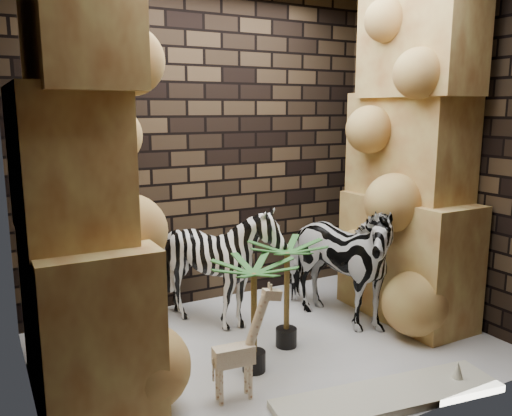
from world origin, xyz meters
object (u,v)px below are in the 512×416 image
zebra_right (334,251)px  palm_front (287,294)px  palm_back (254,316)px  surfboard (389,396)px  giraffe_toy (234,343)px  zebra_left (221,271)px

zebra_right → palm_front: zebra_right is taller
zebra_right → palm_back: size_ratio=1.57×
palm_back → palm_front: bearing=28.9°
palm_front → surfboard: bearing=-79.9°
palm_front → giraffe_toy: bearing=-144.9°
giraffe_toy → surfboard: size_ratio=0.50×
zebra_right → palm_back: (-1.03, -0.44, -0.24)m
zebra_left → palm_front: size_ratio=1.25×
zebra_left → giraffe_toy: 1.21m
palm_back → surfboard: palm_back is taller
zebra_left → palm_front: (0.28, -0.62, -0.06)m
giraffe_toy → zebra_left: bearing=75.2°
zebra_right → giraffe_toy: 1.53m
giraffe_toy → palm_front: size_ratio=0.89×
zebra_left → palm_back: 0.87m
zebra_left → palm_front: bearing=-53.1°
palm_front → surfboard: palm_front is taller
giraffe_toy → palm_back: (0.29, 0.27, 0.03)m
giraffe_toy → surfboard: 1.08m
palm_front → surfboard: 1.09m
zebra_right → zebra_left: (-0.89, 0.41, -0.16)m
giraffe_toy → palm_back: palm_back is taller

